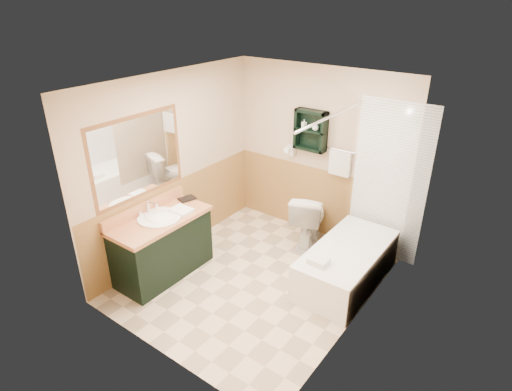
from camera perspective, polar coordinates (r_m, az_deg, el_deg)
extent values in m
plane|color=beige|center=(5.42, -0.24, -11.08)|extent=(3.00, 3.00, 0.00)
cube|color=beige|center=(5.99, 8.48, 5.48)|extent=(2.60, 0.04, 2.40)
cube|color=beige|center=(5.62, -11.16, 3.87)|extent=(0.04, 3.00, 2.40)
cube|color=beige|center=(4.23, 14.27, -4.11)|extent=(0.04, 3.00, 2.40)
cube|color=white|center=(4.41, -0.30, 14.92)|extent=(2.60, 3.00, 0.04)
cube|color=black|center=(5.83, 7.29, 8.61)|extent=(0.45, 0.15, 0.55)
cylinder|color=silver|center=(4.86, 10.23, 10.47)|extent=(0.03, 1.60, 0.03)
cube|color=black|center=(5.43, -12.36, -6.61)|extent=(0.59, 1.24, 0.79)
cube|color=white|center=(5.37, 12.00, -9.00)|extent=(0.73, 1.50, 0.48)
imported|color=white|center=(6.00, 7.04, -3.00)|extent=(0.65, 0.87, 0.76)
cube|color=white|center=(5.31, -9.93, -1.98)|extent=(0.26, 0.21, 0.04)
imported|color=black|center=(5.64, -9.62, 0.75)|extent=(0.16, 0.07, 0.21)
cube|color=white|center=(4.88, 8.34, -8.61)|extent=(0.22, 0.18, 0.07)
imported|color=white|center=(5.86, 6.43, 9.19)|extent=(0.08, 0.13, 0.06)
imported|color=white|center=(5.77, 7.94, 9.01)|extent=(0.10, 0.12, 0.09)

